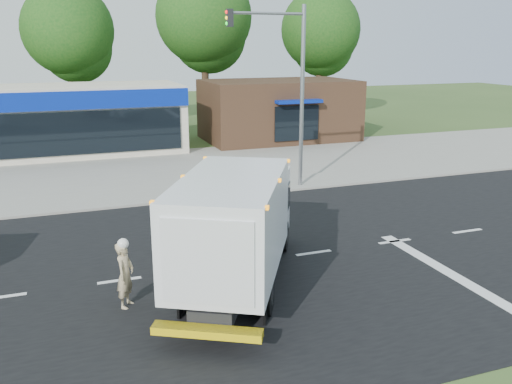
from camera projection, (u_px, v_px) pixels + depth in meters
The scene contains 11 objects.
ground at pixel (314, 253), 17.10m from camera, with size 120.00×120.00×0.00m, color #385123.
road_asphalt at pixel (314, 253), 17.10m from camera, with size 60.00×14.00×0.02m, color black.
sidewalk at pixel (234, 188), 24.51m from camera, with size 60.00×2.40×0.12m, color gray.
parking_apron at pixel (202, 164), 29.77m from camera, with size 60.00×9.00×0.02m, color gray.
lane_markings at pixel (374, 263), 16.31m from camera, with size 55.20×7.00×0.01m.
ems_box_truck at pixel (237, 220), 14.35m from camera, with size 5.51×7.52×3.25m.
emergency_worker at pixel (125, 273), 13.43m from camera, with size 0.66×0.74×1.82m.
retail_strip_mall at pixel (26, 121), 31.64m from camera, with size 18.00×6.20×4.00m.
brown_storefront at pixel (279, 110), 36.97m from camera, with size 10.00×6.70×4.00m.
traffic_signal_pole at pixel (289, 79), 23.45m from camera, with size 3.51×0.25×8.00m.
background_trees at pixel (141, 30), 40.36m from camera, with size 36.77×7.39×12.10m.
Camera 1 is at (-7.18, -14.38, 6.41)m, focal length 38.00 mm.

